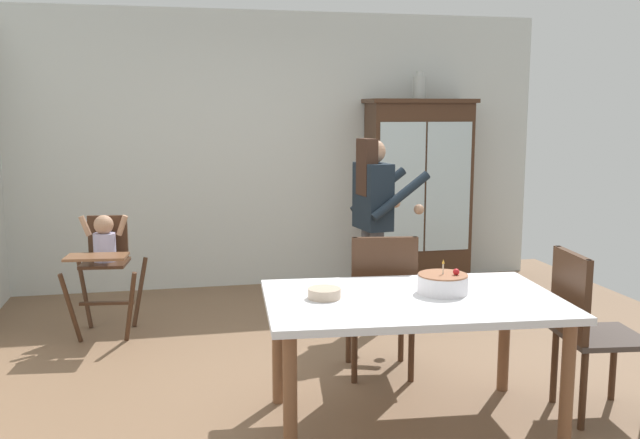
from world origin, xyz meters
name	(u,v)px	position (x,y,z in m)	size (l,w,h in m)	color
ground_plane	(343,377)	(0.00, 0.00, 0.00)	(6.24, 6.24, 0.00)	brown
wall_back	(281,150)	(0.00, 2.63, 1.35)	(5.32, 0.06, 2.70)	silver
china_cabinet	(418,192)	(1.36, 2.37, 0.93)	(1.08, 0.48, 1.86)	#422819
ceramic_vase	(419,87)	(1.35, 2.37, 1.98)	(0.13, 0.13, 0.27)	#B2B7B2
high_chair_with_toddler	(105,253)	(-1.60, 1.26, 0.65)	(0.64, 0.73, 0.95)	#422819
adult_person	(374,210)	(0.48, 0.96, 0.97)	(0.55, 0.54, 1.53)	#47474C
dining_table	(412,312)	(0.19, -0.76, 0.65)	(1.67, 1.11, 0.74)	silver
birthday_cake	(443,284)	(0.39, -0.71, 0.79)	(0.28, 0.28, 0.19)	white
serving_bowl	(324,293)	(-0.28, -0.68, 0.77)	(0.18, 0.18, 0.06)	#C6AD93
dining_chair_far_side	(382,296)	(0.24, -0.05, 0.56)	(0.50, 0.50, 0.96)	#422819
dining_chair_right_end	(585,322)	(1.21, -0.83, 0.56)	(0.49, 0.49, 0.96)	#422819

